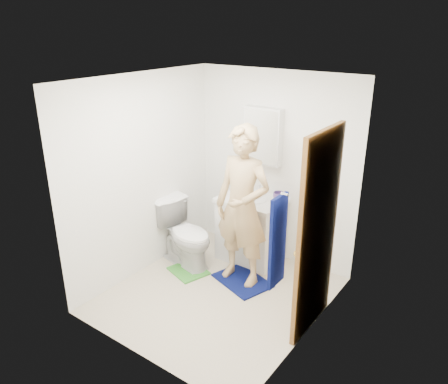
# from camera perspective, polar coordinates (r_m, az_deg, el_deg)

# --- Properties ---
(floor) EXTENTS (2.20, 2.40, 0.02)m
(floor) POSITION_cam_1_polar(r_m,az_deg,el_deg) (5.12, -0.78, -13.35)
(floor) COLOR beige
(floor) RESTS_ON ground
(ceiling) EXTENTS (2.20, 2.40, 0.02)m
(ceiling) POSITION_cam_1_polar(r_m,az_deg,el_deg) (4.23, -0.95, 14.63)
(ceiling) COLOR white
(ceiling) RESTS_ON ground
(wall_back) EXTENTS (2.20, 0.02, 2.40)m
(wall_back) POSITION_cam_1_polar(r_m,az_deg,el_deg) (5.50, 6.70, 3.16)
(wall_back) COLOR white
(wall_back) RESTS_ON ground
(wall_front) EXTENTS (2.20, 0.02, 2.40)m
(wall_front) POSITION_cam_1_polar(r_m,az_deg,el_deg) (3.73, -12.08, -6.42)
(wall_front) COLOR white
(wall_front) RESTS_ON ground
(wall_left) EXTENTS (0.02, 2.40, 2.40)m
(wall_left) POSITION_cam_1_polar(r_m,az_deg,el_deg) (5.24, -10.66, 1.99)
(wall_left) COLOR white
(wall_left) RESTS_ON ground
(wall_right) EXTENTS (0.02, 2.40, 2.40)m
(wall_right) POSITION_cam_1_polar(r_m,az_deg,el_deg) (4.03, 11.95, -4.21)
(wall_right) COLOR white
(wall_right) RESTS_ON ground
(vanity_cabinet) EXTENTS (0.75, 0.55, 0.80)m
(vanity_cabinet) POSITION_cam_1_polar(r_m,az_deg,el_deg) (5.64, 3.54, -5.05)
(vanity_cabinet) COLOR white
(vanity_cabinet) RESTS_ON floor
(countertop) EXTENTS (0.79, 0.59, 0.05)m
(countertop) POSITION_cam_1_polar(r_m,az_deg,el_deg) (5.46, 3.64, -1.06)
(countertop) COLOR white
(countertop) RESTS_ON vanity_cabinet
(sink_basin) EXTENTS (0.40, 0.40, 0.03)m
(sink_basin) POSITION_cam_1_polar(r_m,az_deg,el_deg) (5.45, 3.64, -0.92)
(sink_basin) COLOR white
(sink_basin) RESTS_ON countertop
(faucet) EXTENTS (0.03, 0.03, 0.12)m
(faucet) POSITION_cam_1_polar(r_m,az_deg,el_deg) (5.57, 4.65, 0.32)
(faucet) COLOR silver
(faucet) RESTS_ON countertop
(medicine_cabinet) EXTENTS (0.50, 0.12, 0.70)m
(medicine_cabinet) POSITION_cam_1_polar(r_m,az_deg,el_deg) (5.40, 5.12, 7.31)
(medicine_cabinet) COLOR white
(medicine_cabinet) RESTS_ON wall_back
(mirror_panel) EXTENTS (0.46, 0.01, 0.66)m
(mirror_panel) POSITION_cam_1_polar(r_m,az_deg,el_deg) (5.35, 4.78, 7.18)
(mirror_panel) COLOR white
(mirror_panel) RESTS_ON wall_back
(door) EXTENTS (0.05, 0.80, 2.05)m
(door) POSITION_cam_1_polar(r_m,az_deg,el_deg) (4.25, 12.06, -5.46)
(door) COLOR #9A642A
(door) RESTS_ON ground
(door_knob) EXTENTS (0.07, 0.07, 0.07)m
(door_knob) POSITION_cam_1_polar(r_m,az_deg,el_deg) (4.04, 9.56, -7.98)
(door_knob) COLOR gold
(door_knob) RESTS_ON door
(towel) EXTENTS (0.03, 0.24, 0.80)m
(towel) POSITION_cam_1_polar(r_m,az_deg,el_deg) (3.58, 7.01, -6.45)
(towel) COLOR #081152
(towel) RESTS_ON wall_right
(towel_hook) EXTENTS (0.06, 0.02, 0.02)m
(towel_hook) POSITION_cam_1_polar(r_m,az_deg,el_deg) (3.39, 7.92, -0.33)
(towel_hook) COLOR silver
(towel_hook) RESTS_ON wall_right
(toilet) EXTENTS (0.90, 0.64, 0.84)m
(toilet) POSITION_cam_1_polar(r_m,az_deg,el_deg) (5.52, -5.06, -5.48)
(toilet) COLOR white
(toilet) RESTS_ON floor
(bath_mat) EXTENTS (0.76, 0.64, 0.02)m
(bath_mat) POSITION_cam_1_polar(r_m,az_deg,el_deg) (5.34, 2.42, -11.48)
(bath_mat) COLOR #081152
(bath_mat) RESTS_ON floor
(green_rug) EXTENTS (0.54, 0.49, 0.02)m
(green_rug) POSITION_cam_1_polar(r_m,az_deg,el_deg) (5.54, -4.67, -10.22)
(green_rug) COLOR green
(green_rug) RESTS_ON floor
(soap_dispenser) EXTENTS (0.10, 0.10, 0.21)m
(soap_dispenser) POSITION_cam_1_polar(r_m,az_deg,el_deg) (5.51, 1.53, 0.62)
(soap_dispenser) COLOR #C75D61
(soap_dispenser) RESTS_ON countertop
(toothbrush_cup) EXTENTS (0.18, 0.18, 0.11)m
(toothbrush_cup) POSITION_cam_1_polar(r_m,az_deg,el_deg) (5.40, 7.12, -0.56)
(toothbrush_cup) COLOR #583E89
(toothbrush_cup) RESTS_ON countertop
(man) EXTENTS (0.69, 0.45, 1.88)m
(man) POSITION_cam_1_polar(r_m,az_deg,el_deg) (4.92, 2.43, -1.96)
(man) COLOR tan
(man) RESTS_ON bath_mat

